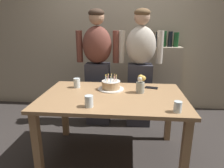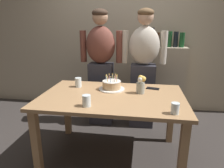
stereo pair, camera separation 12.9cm
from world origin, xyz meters
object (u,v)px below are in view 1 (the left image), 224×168
at_px(person_man_bearded, 98,67).
at_px(person_woman_cardigan, 140,67).
at_px(water_glass_near, 178,107).
at_px(flower_vase, 141,84).
at_px(water_glass_far, 77,83).
at_px(cell_phone, 151,88).
at_px(water_glass_side, 89,101).
at_px(birthday_cake, 111,86).

relative_size(person_man_bearded, person_woman_cardigan, 1.00).
height_order(water_glass_near, flower_vase, flower_vase).
height_order(water_glass_far, person_man_bearded, person_man_bearded).
relative_size(water_glass_near, cell_phone, 0.67).
bearing_deg(water_glass_near, water_glass_far, 149.68).
bearing_deg(flower_vase, water_glass_near, -58.70).
relative_size(water_glass_side, person_man_bearded, 0.06).
bearing_deg(person_man_bearded, water_glass_near, 126.45).
distance_m(water_glass_far, water_glass_side, 0.61).
distance_m(birthday_cake, water_glass_side, 0.54).
height_order(birthday_cake, cell_phone, birthday_cake).
height_order(water_glass_near, water_glass_side, water_glass_side).
distance_m(person_man_bearded, person_woman_cardigan, 0.60).
relative_size(birthday_cake, water_glass_near, 3.08).
xyz_separation_m(cell_phone, person_man_bearded, (-0.72, 0.52, 0.13)).
relative_size(cell_phone, person_woman_cardigan, 0.09).
bearing_deg(cell_phone, person_man_bearded, 157.06).
distance_m(water_glass_far, flower_vase, 0.75).
bearing_deg(person_woman_cardigan, water_glass_near, 102.87).
height_order(water_glass_near, person_man_bearded, person_man_bearded).
height_order(water_glass_far, cell_phone, water_glass_far).
xyz_separation_m(water_glass_near, flower_vase, (-0.29, 0.48, 0.05)).
relative_size(cell_phone, person_man_bearded, 0.09).
xyz_separation_m(water_glass_far, water_glass_side, (0.26, -0.56, -0.00)).
height_order(cell_phone, person_man_bearded, person_man_bearded).
bearing_deg(water_glass_far, person_woman_cardigan, 37.58).
relative_size(water_glass_side, flower_vase, 0.53).
relative_size(water_glass_far, water_glass_side, 1.05).
relative_size(birthday_cake, water_glass_far, 2.65).
relative_size(birthday_cake, person_man_bearded, 0.18).
bearing_deg(person_man_bearded, person_woman_cardigan, -180.00).
bearing_deg(water_glass_side, water_glass_near, -3.29).
bearing_deg(birthday_cake, water_glass_near, -42.24).
distance_m(cell_phone, flower_vase, 0.25).
distance_m(cell_phone, person_man_bearded, 0.90).
bearing_deg(water_glass_far, water_glass_near, -30.32).
distance_m(water_glass_far, person_man_bearded, 0.61).
bearing_deg(water_glass_far, flower_vase, -9.35).
bearing_deg(flower_vase, water_glass_side, -137.63).
xyz_separation_m(cell_phone, flower_vase, (-0.14, -0.18, 0.10)).
bearing_deg(birthday_cake, person_man_bearded, 112.20).
height_order(flower_vase, person_man_bearded, person_man_bearded).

